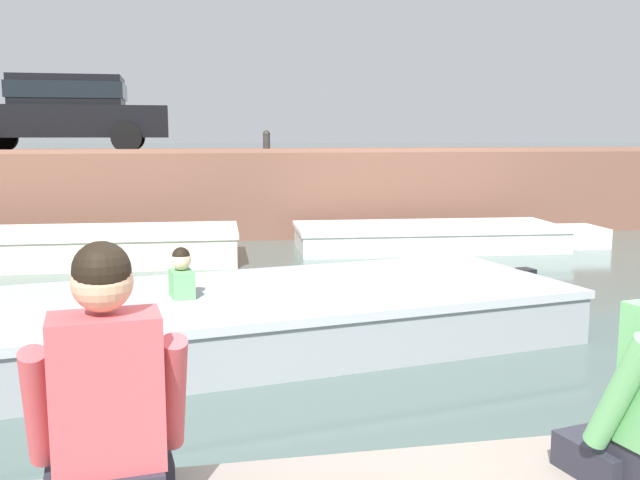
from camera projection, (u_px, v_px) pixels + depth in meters
The scene contains 10 objects.
ground_plane at pixel (274, 309), 8.65m from camera, with size 400.00×400.00×0.00m, color #4C605B.
far_quay_wall at pixel (227, 187), 16.96m from camera, with size 60.00×6.00×1.74m, color brown.
far_wall_coping at pixel (235, 151), 14.03m from camera, with size 60.00×0.24×0.08m, color #925F4C.
boat_moored_west_cream at pixel (46, 247), 11.64m from camera, with size 6.81×2.16×0.55m.
boat_moored_central_white at pixel (440, 237), 13.26m from camera, with size 5.89×2.24×0.45m.
motorboat_passing at pixel (243, 319), 7.07m from camera, with size 7.39×3.41×1.03m.
car_left_inner_black at pixel (64, 111), 14.66m from camera, with size 4.33×1.99×1.54m.
mooring_bollard_mid at pixel (266, 141), 14.25m from camera, with size 0.15×0.15×0.45m.
person_seated_left at pixel (108, 412), 2.42m from camera, with size 0.56×0.56×0.96m.
bottle_drink at pixel (611, 458), 2.69m from camera, with size 0.06×0.06×0.20m.
Camera 1 is at (-1.05, -2.71, 2.08)m, focal length 40.00 mm.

